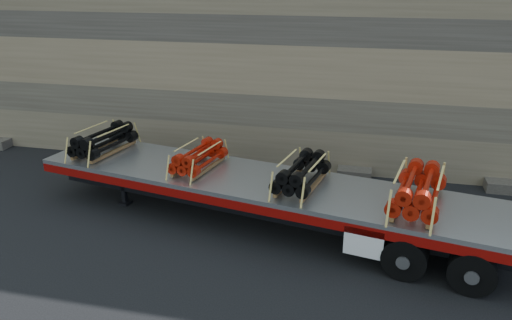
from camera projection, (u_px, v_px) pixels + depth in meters
The scene contains 7 objects.
ground at pixel (275, 235), 14.17m from camera, with size 120.00×120.00×0.00m, color black.
rock_wall at pixel (309, 70), 18.85m from camera, with size 44.00×3.00×7.00m, color #7A6B54.
trailer at pixel (263, 202), 14.56m from camera, with size 14.09×2.71×1.41m, color #A5A8AD, non-canonical shape.
bundle_front at pixel (104, 141), 16.33m from camera, with size 1.10×2.21×0.78m, color black, non-canonical shape.
bundle_midfront at pixel (199, 158), 14.98m from camera, with size 0.98×1.96×0.69m, color #A91809, non-canonical shape.
bundle_midrear at pixel (302, 174), 13.73m from camera, with size 1.07×2.14×0.76m, color black, non-canonical shape.
bundle_rear at pixel (418, 191), 12.54m from camera, with size 1.20×2.41×0.85m, color #A91809, non-canonical shape.
Camera 1 is at (2.31, -12.29, 7.02)m, focal length 35.00 mm.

